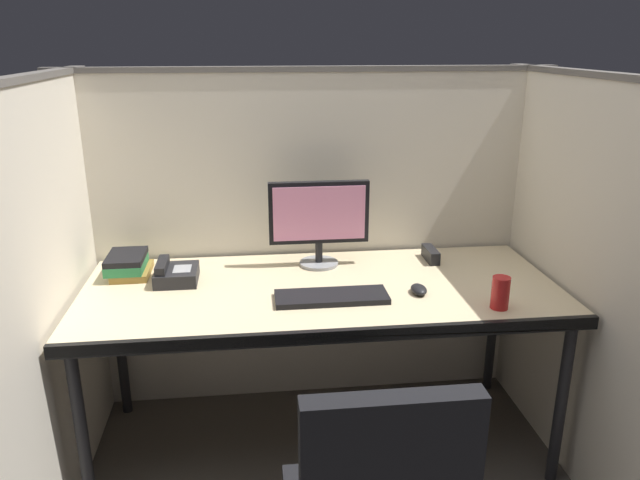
{
  "coord_description": "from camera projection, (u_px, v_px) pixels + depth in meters",
  "views": [
    {
      "loc": [
        -0.27,
        -1.92,
        1.68
      ],
      "look_at": [
        0.0,
        0.35,
        0.92
      ],
      "focal_mm": 33.84,
      "sensor_mm": 36.0,
      "label": 1
    }
  ],
  "objects": [
    {
      "name": "computer_mouse",
      "position": [
        419.0,
        289.0,
        2.35
      ],
      "size": [
        0.06,
        0.1,
        0.04
      ],
      "color": "black",
      "rests_on": "desk"
    },
    {
      "name": "keyboard_main",
      "position": [
        332.0,
        297.0,
        2.29
      ],
      "size": [
        0.43,
        0.15,
        0.02
      ],
      "primitive_type": "cube",
      "color": "black",
      "rests_on": "desk"
    },
    {
      "name": "book_stack",
      "position": [
        128.0,
        265.0,
        2.52
      ],
      "size": [
        0.17,
        0.21,
        0.09
      ],
      "color": "olive",
      "rests_on": "desk"
    },
    {
      "name": "monitor_center",
      "position": [
        319.0,
        218.0,
        2.58
      ],
      "size": [
        0.43,
        0.17,
        0.37
      ],
      "color": "gray",
      "rests_on": "desk"
    },
    {
      "name": "soda_can",
      "position": [
        500.0,
        293.0,
        2.2
      ],
      "size": [
        0.07,
        0.07,
        0.12
      ],
      "primitive_type": "cylinder",
      "color": "red",
      "rests_on": "desk"
    },
    {
      "name": "desk_phone",
      "position": [
        175.0,
        274.0,
        2.46
      ],
      "size": [
        0.17,
        0.19,
        0.09
      ],
      "color": "black",
      "rests_on": "desk"
    },
    {
      "name": "cubicle_partition_rear",
      "position": [
        310.0,
        240.0,
        2.82
      ],
      "size": [
        2.21,
        0.06,
        1.57
      ],
      "color": "beige",
      "rests_on": "ground"
    },
    {
      "name": "cubicle_partition_right",
      "position": [
        570.0,
        273.0,
        2.42
      ],
      "size": [
        0.06,
        1.41,
        1.57
      ],
      "color": "beige",
      "rests_on": "ground"
    },
    {
      "name": "cubicle_partition_left",
      "position": [
        54.0,
        297.0,
        2.2
      ],
      "size": [
        0.06,
        1.41,
        1.57
      ],
      "color": "beige",
      "rests_on": "ground"
    },
    {
      "name": "red_stapler",
      "position": [
        431.0,
        254.0,
        2.7
      ],
      "size": [
        0.04,
        0.15,
        0.06
      ],
      "primitive_type": "cube",
      "color": "black",
      "rests_on": "desk"
    },
    {
      "name": "desk",
      "position": [
        322.0,
        299.0,
        2.42
      ],
      "size": [
        1.9,
        0.8,
        0.74
      ],
      "color": "beige",
      "rests_on": "ground"
    }
  ]
}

